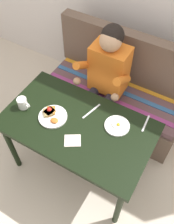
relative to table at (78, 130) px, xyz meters
The scene contains 10 objects.
ground_plane 0.65m from the table, ahead, with size 8.00×8.00×0.00m, color beige.
table is the anchor object (origin of this frame).
couch 0.83m from the table, 90.00° to the left, with size 1.44×0.56×1.00m.
person 0.60m from the table, 95.87° to the left, with size 0.45×0.61×1.21m.
plate_breakfast 0.24m from the table, behind, with size 0.23×0.23×0.05m.
plate_eggs 0.32m from the table, 26.59° to the left, with size 0.20×0.20×0.04m.
coffee_mug 0.50m from the table, behind, with size 0.12×0.08×0.10m.
napkin 0.18m from the table, 71.98° to the right, with size 0.12×0.10×0.01m, color silver.
fork 0.54m from the table, 30.88° to the left, with size 0.01×0.17×0.01m, color silver.
knife 0.19m from the table, 79.14° to the left, with size 0.01×0.20×0.01m, color silver.
Camera 1 is at (0.64, -0.96, 2.36)m, focal length 40.84 mm.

